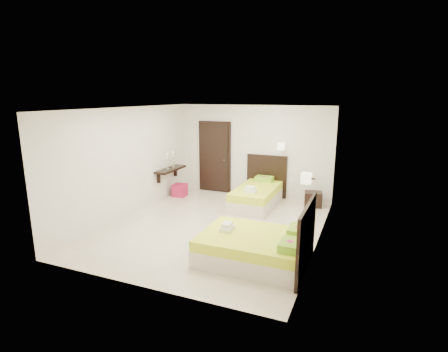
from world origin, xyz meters
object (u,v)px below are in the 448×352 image
at_px(bed_single, 257,194).
at_px(bed_double, 258,246).
at_px(nightstand, 313,199).
at_px(ottoman, 180,190).

xyz_separation_m(bed_single, bed_double, (0.98, -3.11, -0.01)).
distance_m(nightstand, ottoman, 3.75).
bearing_deg(ottoman, bed_double, -42.65).
xyz_separation_m(bed_double, nightstand, (0.41, 3.56, -0.08)).
bearing_deg(nightstand, bed_single, -172.66).
height_order(bed_double, ottoman, bed_double).
bearing_deg(bed_single, ottoman, -178.30).
relative_size(bed_double, ottoman, 5.17).
bearing_deg(ottoman, nightstand, 7.87).
height_order(bed_single, nightstand, bed_single).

